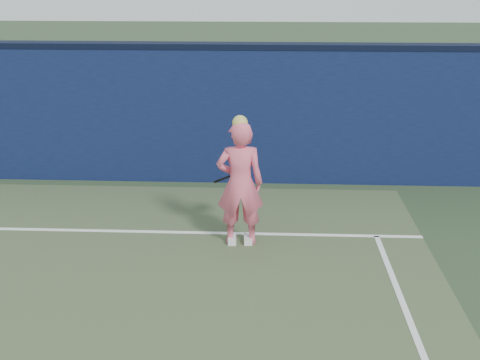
{
  "coord_description": "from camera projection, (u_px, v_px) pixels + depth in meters",
  "views": [
    {
      "loc": [
        3.09,
        -4.45,
        3.95
      ],
      "look_at": [
        2.72,
        3.71,
        1.0
      ],
      "focal_mm": 45.0,
      "sensor_mm": 36.0,
      "label": 1
    }
  ],
  "objects": [
    {
      "name": "player",
      "position": [
        240.0,
        183.0,
        8.71
      ],
      "size": [
        0.71,
        0.49,
        1.95
      ],
      "rotation": [
        0.0,
        0.0,
        3.21
      ],
      "color": "#F55F7C",
      "rests_on": "ground"
    },
    {
      "name": "racket",
      "position": [
        239.0,
        173.0,
        9.16
      ],
      "size": [
        0.57,
        0.26,
        0.32
      ],
      "rotation": [
        0.0,
        0.0,
        0.27
      ],
      "color": "black",
      "rests_on": "ground"
    },
    {
      "name": "wall_cap",
      "position": [
        98.0,
        45.0,
        10.9
      ],
      "size": [
        24.0,
        0.42,
        0.1
      ],
      "primitive_type": "cube",
      "color": "black",
      "rests_on": "backstop_wall"
    },
    {
      "name": "backstop_wall",
      "position": [
        103.0,
        115.0,
        11.34
      ],
      "size": [
        24.0,
        0.4,
        2.5
      ],
      "primitive_type": "cube",
      "color": "#0D153A",
      "rests_on": "ground"
    }
  ]
}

